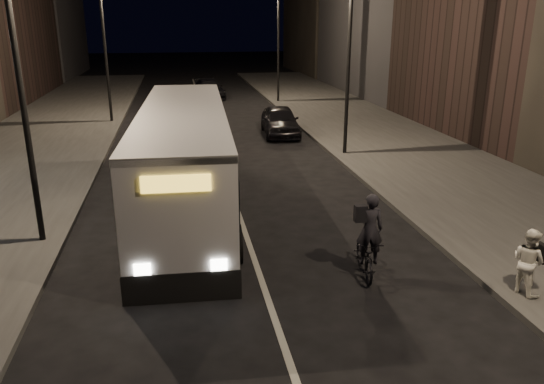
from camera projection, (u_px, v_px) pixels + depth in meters
name	position (u px, v px, depth m)	size (l,w,h in m)	color
ground	(267.00, 298.00, 11.84)	(180.00, 180.00, 0.00)	black
sidewalk_right	(388.00, 142.00, 26.33)	(7.00, 70.00, 0.16)	#343432
sidewalk_left	(25.00, 157.00, 23.48)	(7.00, 70.00, 0.16)	#343432
streetlight_right_mid	(344.00, 33.00, 22.28)	(1.20, 0.44, 8.12)	black
streetlight_right_far	(275.00, 27.00, 37.24)	(1.20, 0.44, 8.12)	black
streetlight_left_near	(26.00, 43.00, 13.01)	(1.20, 0.44, 8.12)	black
streetlight_left_far	(108.00, 29.00, 29.83)	(1.20, 0.44, 8.12)	black
city_bus	(185.00, 155.00, 16.85)	(3.29, 12.35, 3.30)	silver
cyclist_on_bicycle	(366.00, 247.00, 12.75)	(0.91, 1.91, 2.11)	black
pedestrian_woman	(528.00, 261.00, 11.54)	(0.73, 0.57, 1.51)	silver
car_near	(280.00, 121.00, 28.11)	(1.81, 4.49, 1.53)	black
car_mid	(176.00, 101.00, 35.35)	(1.47, 4.23, 1.39)	#333336
car_far	(209.00, 89.00, 41.23)	(1.93, 4.74, 1.38)	black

